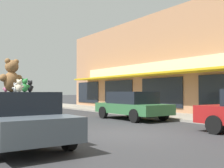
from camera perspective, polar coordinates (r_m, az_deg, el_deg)
The scene contains 9 objects.
ground_plane at distance 9.56m, azimuth 2.34°, elevation -10.16°, with size 260.00×260.00×0.00m, color #333335.
plush_art_car at distance 7.96m, azimuth -19.26°, elevation -6.33°, with size 2.04×4.70×1.42m.
teddy_bear_giant at distance 8.29m, azimuth -19.72°, elevation 1.55°, with size 0.71×0.48×0.93m.
teddy_bear_cream at distance 6.90m, azimuth -18.32°, elevation -0.34°, with size 0.22×0.18×0.30m.
teddy_bear_white at distance 7.30m, azimuth -19.04°, elevation -0.69°, with size 0.17×0.11×0.23m.
teddy_bear_pink at distance 8.74m, azimuth -20.79°, elevation -0.78°, with size 0.18×0.12×0.24m.
teddy_bear_green at distance 8.22m, azimuth -17.32°, elevation -0.27°, with size 0.29×0.19×0.39m.
teddy_bear_black at distance 8.91m, azimuth -16.33°, elevation -0.46°, with size 0.28×0.20×0.36m.
parked_car_far_center at distance 14.65m, azimuth 4.09°, elevation -4.23°, with size 2.03×4.36×1.44m.
Camera 1 is at (-5.61, -7.62, 1.41)m, focal length 45.00 mm.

